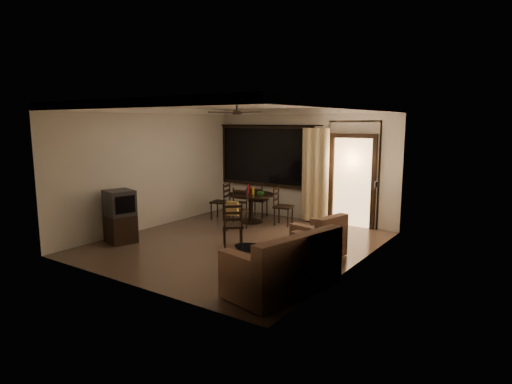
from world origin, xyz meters
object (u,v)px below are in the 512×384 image
Objects in this scene: coffee_table at (255,254)px; side_chair at (233,234)px; dining_chair_north at (258,206)px; dining_table at (251,200)px; dining_chair_west at (221,208)px; dining_chair_south at (237,217)px; armchair at (321,239)px; tv_cabinet at (120,216)px; dining_chair_east at (283,214)px; sofa at (286,269)px.

side_chair is (-1.05, 0.75, 0.04)m from coffee_table.
dining_chair_north reaches higher than side_chair.
dining_table is 0.66m from dining_chair_north.
dining_chair_west is (-0.82, -0.18, -0.28)m from dining_table.
coffee_table is 0.87× the size of side_chair.
dining_chair_south is at bearing -77.87° from dining_table.
dining_table is 3.05m from armchair.
dining_chair_north reaches higher than dining_table.
dining_chair_north is 3.95m from coffee_table.
dining_table is 1.20× the size of dining_chair_west.
tv_cabinet reaches higher than dining_chair_north.
dining_chair_west reaches higher than side_chair.
tv_cabinet is at bearing -146.75° from armchair.
dining_chair_north is at bearing 123.16° from coffee_table.
dining_table reaches higher than armchair.
dining_chair_east is 4.16m from sofa.
tv_cabinet is (-1.19, -3.00, -0.02)m from dining_table.
sofa is at bearing -33.63° from coffee_table.
armchair is 0.98× the size of side_chair.
dining_chair_south is 1.38m from side_chair.
dining_chair_west and dining_chair_north have the same top height.
side_chair is at bearing -68.53° from dining_chair_south.
dining_chair_east is at bearing 72.85° from tv_cabinet.
coffee_table is (1.81, -1.89, -0.07)m from dining_chair_south.
tv_cabinet is at bearing -16.10° from side_chair.
coffee_table is (1.99, -2.73, -0.33)m from dining_table.
coffee_table is at bearing -53.88° from dining_table.
dining_table is 2.22m from side_chair.
tv_cabinet is (-1.02, -3.58, 0.27)m from dining_chair_north.
dining_chair_east and dining_chair_north have the same top height.
armchair is at bearing 113.11° from sofa.
armchair is at bearing 62.20° from coffee_table.
dining_chair_north reaches higher than coffee_table.
armchair is (2.45, -0.68, 0.01)m from dining_chair_south.
side_chair is at bearing 40.57° from tv_cabinet.
dining_chair_south reaches higher than sofa.
dining_chair_west is 1.03× the size of side_chair.
dining_table is at bearing -106.17° from side_chair.
dining_chair_north is at bearing 127.03° from dining_chair_west.
sofa is at bearing 37.55° from dining_chair_west.
dining_chair_west is 0.52× the size of sofa.
dining_chair_west is 0.87× the size of tv_cabinet.
dining_table is 0.88m from dining_chair_west.
dining_chair_west is at bearing 152.53° from sofa.
dining_chair_south is at bearing 150.40° from sofa.
dining_chair_north is at bearing -108.14° from side_chair.
dining_chair_east is 0.87× the size of tv_cabinet.
coffee_table is 1.29m from side_chair.
dining_chair_north is 2.79m from side_chair.
dining_chair_west is 1.00× the size of dining_chair_north.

